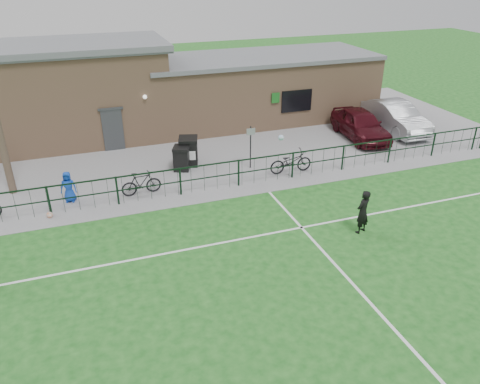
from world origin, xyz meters
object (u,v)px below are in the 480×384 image
object	(u,v)px
wheelie_bin_right	(189,152)
bicycle_e	(291,162)
car_silver	(395,117)
spectator_child	(68,187)
wheelie_bin_left	(182,159)
car_maroon	(360,124)
sign_post	(250,147)
bicycle_d	(141,183)
ball_ground	(50,215)

from	to	relation	value
wheelie_bin_right	bicycle_e	bearing A→B (deg)	-14.82
wheelie_bin_right	bicycle_e	world-z (taller)	wheelie_bin_right
wheelie_bin_right	car_silver	size ratio (longest dim) A/B	0.25
wheelie_bin_right	spectator_child	distance (m)	5.73
wheelie_bin_left	bicycle_e	distance (m)	4.93
car_silver	spectator_child	distance (m)	17.50
wheelie_bin_left	wheelie_bin_right	world-z (taller)	wheelie_bin_right
car_maroon	sign_post	bearing A→B (deg)	-159.83
sign_post	bicycle_e	world-z (taller)	sign_post
bicycle_d	wheelie_bin_left	bearing A→B (deg)	-52.79
bicycle_d	wheelie_bin_right	bearing A→B (deg)	-51.83
wheelie_bin_left	spectator_child	bearing A→B (deg)	-140.12
car_maroon	car_silver	xyz separation A→B (m)	(2.44, 0.37, 0.04)
wheelie_bin_right	car_silver	distance (m)	11.94
sign_post	bicycle_d	distance (m)	5.26
wheelie_bin_right	bicycle_e	size ratio (longest dim) A/B	0.62
bicycle_d	bicycle_e	bearing A→B (deg)	-95.07
sign_post	ball_ground	distance (m)	8.92
wheelie_bin_left	sign_post	xyz separation A→B (m)	(3.00, -0.87, 0.49)
sign_post	spectator_child	bearing A→B (deg)	-174.97
sign_post	bicycle_d	size ratio (longest dim) A/B	1.23
spectator_child	sign_post	bearing A→B (deg)	18.20
bicycle_d	spectator_child	xyz separation A→B (m)	(-2.78, 0.34, 0.14)
car_silver	sign_post	bearing A→B (deg)	-165.60
wheelie_bin_right	spectator_child	bearing A→B (deg)	-143.16
car_silver	spectator_child	bearing A→B (deg)	-169.18
car_maroon	ball_ground	bearing A→B (deg)	-161.30
bicycle_e	ball_ground	world-z (taller)	bicycle_e
bicycle_d	bicycle_e	xyz separation A→B (m)	(6.65, -0.05, 0.03)
car_maroon	bicycle_e	world-z (taller)	car_maroon
sign_post	car_silver	size ratio (longest dim) A/B	0.41
wheelie_bin_left	car_silver	xyz separation A→B (m)	(12.35, 1.28, 0.29)
wheelie_bin_right	bicycle_d	bearing A→B (deg)	-121.26
car_silver	ball_ground	bearing A→B (deg)	-166.16
wheelie_bin_right	bicycle_d	size ratio (longest dim) A/B	0.75
car_maroon	bicycle_e	xyz separation A→B (m)	(-5.39, -2.87, -0.25)
bicycle_d	spectator_child	distance (m)	2.81
wheelie_bin_left	bicycle_e	world-z (taller)	bicycle_e
bicycle_e	spectator_child	bearing A→B (deg)	89.05
wheelie_bin_right	car_silver	bearing A→B (deg)	19.82
wheelie_bin_left	bicycle_d	xyz separation A→B (m)	(-2.13, -1.91, -0.02)
car_silver	bicycle_d	xyz separation A→B (m)	(-14.48, -3.18, -0.31)
wheelie_bin_left	wheelie_bin_right	xyz separation A→B (m)	(0.44, 0.47, 0.10)
wheelie_bin_left	car_maroon	bearing A→B (deg)	27.39
sign_post	spectator_child	distance (m)	7.95
car_silver	bicycle_e	size ratio (longest dim) A/B	2.48
car_silver	ball_ground	distance (m)	18.48
wheelie_bin_left	wheelie_bin_right	bearing A→B (deg)	69.19
bicycle_d	spectator_child	size ratio (longest dim) A/B	1.29
wheelie_bin_left	sign_post	world-z (taller)	sign_post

